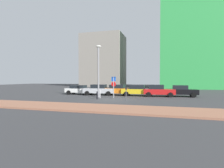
{
  "coord_description": "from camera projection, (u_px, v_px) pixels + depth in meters",
  "views": [
    {
      "loc": [
        5.48,
        -19.58,
        2.31
      ],
      "look_at": [
        -0.42,
        1.1,
        1.73
      ],
      "focal_mm": 28.77,
      "sensor_mm": 36.0,
      "label": 1
    }
  ],
  "objects": [
    {
      "name": "parked_car_orange",
      "position": [
        118.0,
        90.0,
        25.73
      ],
      "size": [
        3.94,
        2.05,
        1.53
      ],
      "color": "orange",
      "rests_on": "ground"
    },
    {
      "name": "parked_car_black",
      "position": [
        181.0,
        91.0,
        23.64
      ],
      "size": [
        4.04,
        2.02,
        1.51
      ],
      "color": "black",
      "rests_on": "ground"
    },
    {
      "name": "parked_car_silver",
      "position": [
        99.0,
        90.0,
        26.09
      ],
      "size": [
        4.7,
        2.18,
        1.54
      ],
      "color": "#B7BABF",
      "rests_on": "ground"
    },
    {
      "name": "parked_car_red",
      "position": [
        158.0,
        91.0,
        23.83
      ],
      "size": [
        4.1,
        2.12,
        1.57
      ],
      "color": "red",
      "rests_on": "ground"
    },
    {
      "name": "parking_meter",
      "position": [
        126.0,
        92.0,
        19.15
      ],
      "size": [
        0.18,
        0.14,
        1.48
      ],
      "color": "#4C4C51",
      "rests_on": "ground"
    },
    {
      "name": "traffic_bollard_near",
      "position": [
        100.0,
        94.0,
        21.96
      ],
      "size": [
        0.13,
        0.13,
        0.97
      ],
      "primitive_type": "cylinder",
      "color": "#B7B7BC",
      "rests_on": "ground"
    },
    {
      "name": "traffic_bollard_mid",
      "position": [
        97.0,
        95.0,
        20.63
      ],
      "size": [
        0.17,
        0.17,
        0.89
      ],
      "primitive_type": "cylinder",
      "color": "black",
      "rests_on": "ground"
    },
    {
      "name": "parked_car_white",
      "position": [
        80.0,
        89.0,
        27.19
      ],
      "size": [
        4.35,
        2.07,
        1.41
      ],
      "color": "white",
      "rests_on": "ground"
    },
    {
      "name": "parking_sign_post",
      "position": [
        114.0,
        85.0,
        21.83
      ],
      "size": [
        0.6,
        0.14,
        2.64
      ],
      "color": "gray",
      "rests_on": "ground"
    },
    {
      "name": "street_lamp",
      "position": [
        98.0,
        67.0,
        22.65
      ],
      "size": [
        0.7,
        0.36,
        6.59
      ],
      "color": "gray",
      "rests_on": "ground"
    },
    {
      "name": "ground_plane",
      "position": [
        113.0,
        99.0,
        20.39
      ],
      "size": [
        120.0,
        120.0,
        0.0
      ],
      "primitive_type": "plane",
      "color": "#38383A"
    },
    {
      "name": "building_under_construction",
      "position": [
        104.0,
        61.0,
        57.7
      ],
      "size": [
        12.76,
        10.2,
        16.32
      ],
      "primitive_type": "cube",
      "color": "gray",
      "rests_on": "ground"
    },
    {
      "name": "parked_car_yellow",
      "position": [
        138.0,
        90.0,
        24.66
      ],
      "size": [
        4.61,
        1.93,
        1.53
      ],
      "color": "gold",
      "rests_on": "ground"
    },
    {
      "name": "building_colorful_midrise",
      "position": [
        194.0,
        38.0,
        46.07
      ],
      "size": [
        16.73,
        14.04,
        25.77
      ],
      "primitive_type": "cube",
      "color": "green",
      "rests_on": "ground"
    },
    {
      "name": "sidewalk_brick",
      "position": [
        90.0,
        108.0,
        14.08
      ],
      "size": [
        40.0,
        3.63,
        0.14
      ],
      "primitive_type": "cube",
      "color": "#9E664C",
      "rests_on": "ground"
    }
  ]
}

